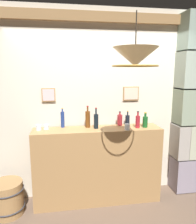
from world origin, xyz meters
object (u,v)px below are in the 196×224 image
liquor_bottle_mezcal (138,121)px  pendant_lamp (135,58)px  liquor_bottle_scotch (145,121)px  glass_tumbler_highball (46,127)px  wooden_barrel (7,198)px  liquor_bottle_rye (96,121)px  glass_tumbler_rocks (39,128)px  liquor_bottle_port (120,120)px  liquor_bottle_whiskey (88,119)px  liquor_bottle_sherry (127,120)px  liquor_bottle_rum (63,119)px  glass_tumbler_shot (127,127)px

liquor_bottle_mezcal → pendant_lamp: pendant_lamp is taller
liquor_bottle_scotch → liquor_bottle_mezcal: liquor_bottle_mezcal is taller
liquor_bottle_mezcal → glass_tumbler_highball: liquor_bottle_mezcal is taller
glass_tumbler_highball → wooden_barrel: glass_tumbler_highball is taller
liquor_bottle_rye → glass_tumbler_rocks: (-0.80, 0.03, -0.07)m
liquor_bottle_scotch → liquor_bottle_rye: bearing=175.9°
liquor_bottle_port → liquor_bottle_whiskey: size_ratio=0.67×
pendant_lamp → liquor_bottle_mezcal: bearing=67.3°
glass_tumbler_highball → liquor_bottle_sherry: bearing=1.6°
liquor_bottle_scotch → liquor_bottle_sherry: size_ratio=0.99×
liquor_bottle_rye → liquor_bottle_whiskey: size_ratio=0.95×
liquor_bottle_rum → pendant_lamp: (0.74, -1.01, 0.82)m
liquor_bottle_mezcal → glass_tumbler_rocks: size_ratio=3.14×
liquor_bottle_rum → wooden_barrel: (-0.78, -0.28, -1.02)m
liquor_bottle_mezcal → liquor_bottle_rye: liquor_bottle_rye is taller
liquor_bottle_whiskey → glass_tumbler_highball: 0.60m
liquor_bottle_sherry → liquor_bottle_mezcal: bearing=-54.6°
pendant_lamp → liquor_bottle_sherry: bearing=76.5°
liquor_bottle_sherry → pendant_lamp: 1.31m
liquor_bottle_rye → wooden_barrel: liquor_bottle_rye is taller
liquor_bottle_rye → liquor_bottle_scotch: bearing=-4.1°
liquor_bottle_rum → glass_tumbler_rocks: 0.36m
glass_tumbler_rocks → glass_tumbler_highball: glass_tumbler_rocks is taller
liquor_bottle_port → liquor_bottle_sherry: size_ratio=0.94×
glass_tumbler_shot → wooden_barrel: bearing=179.6°
liquor_bottle_port → glass_tumbler_shot: 0.28m
liquor_bottle_port → glass_tumbler_rocks: bearing=-175.3°
glass_tumbler_rocks → wooden_barrel: size_ratio=0.17×
liquor_bottle_sherry → liquor_bottle_scotch: bearing=-32.7°
liquor_bottle_sherry → glass_tumbler_rocks: 1.30m
liquor_bottle_rye → liquor_bottle_whiskey: liquor_bottle_whiskey is taller
liquor_bottle_scotch → wooden_barrel: bearing=-177.6°
glass_tumbler_rocks → wooden_barrel: 1.05m
liquor_bottle_rum → liquor_bottle_rye: 0.49m
liquor_bottle_rum → liquor_bottle_sherry: liquor_bottle_rum is taller
liquor_bottle_rum → liquor_bottle_mezcal: liquor_bottle_rum is taller
liquor_bottle_port → liquor_bottle_rum: 0.86m
liquor_bottle_sherry → liquor_bottle_mezcal: 0.19m
liquor_bottle_rum → liquor_bottle_sherry: 0.97m
liquor_bottle_scotch → liquor_bottle_rum: (-1.19, 0.19, 0.03)m
liquor_bottle_sherry → liquor_bottle_whiskey: size_ratio=0.71×
glass_tumbler_highball → wooden_barrel: 1.10m
liquor_bottle_rum → liquor_bottle_whiskey: (0.36, -0.06, 0.01)m
liquor_bottle_port → glass_tumbler_highball: liquor_bottle_port is taller
liquor_bottle_whiskey → pendant_lamp: bearing=-68.5°
liquor_bottle_sherry → liquor_bottle_whiskey: liquor_bottle_whiskey is taller
pendant_lamp → liquor_bottle_whiskey: bearing=111.5°
liquor_bottle_scotch → liquor_bottle_whiskey: liquor_bottle_whiskey is taller
wooden_barrel → liquor_bottle_sherry: bearing=7.3°
wooden_barrel → liquor_bottle_port: bearing=9.0°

